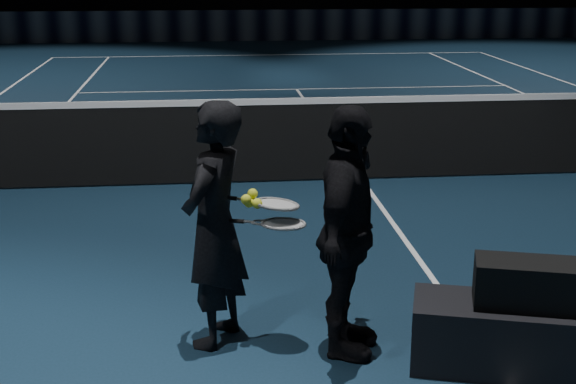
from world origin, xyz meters
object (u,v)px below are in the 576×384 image
object	(u,v)px
player_b	(347,233)
player_bench	(530,338)
player_a	(214,225)
racket_lower	(283,224)
racket_bag	(535,284)
tennis_balls	(253,200)
racket_upper	(277,204)

from	to	relation	value
player_b	player_bench	bearing A→B (deg)	-87.89
player_bench	player_a	distance (m)	2.08
player_a	player_bench	bearing A→B (deg)	99.52
player_a	racket_lower	distance (m)	0.45
racket_bag	racket_lower	bearing A→B (deg)	178.75
player_bench	tennis_balls	xyz separation A→B (m)	(-1.65, 0.53, 0.77)
racket_bag	racket_upper	xyz separation A→B (m)	(-1.50, 0.52, 0.39)
racket_bag	racket_lower	xyz separation A→B (m)	(-1.47, 0.47, 0.27)
racket_bag	racket_lower	size ratio (longest dim) A/B	1.04
player_bench	player_b	distance (m)	1.29
player_bench	player_b	xyz separation A→B (m)	(-1.08, 0.36, 0.59)
player_a	tennis_balls	size ratio (longest dim) A/B	13.43
racket_lower	racket_upper	distance (m)	0.13
racket_bag	player_a	distance (m)	2.00
racket_lower	racket_upper	size ratio (longest dim) A/B	1.00
player_bench	racket_bag	size ratio (longest dim) A/B	2.00
racket_upper	player_bench	bearing A→B (deg)	-6.70
racket_bag	tennis_balls	bearing A→B (deg)	178.73
player_bench	tennis_balls	distance (m)	1.90
player_a	player_b	xyz separation A→B (m)	(0.82, -0.24, 0.00)
racket_upper	player_b	bearing A→B (deg)	-9.08
player_bench	racket_bag	xyz separation A→B (m)	(0.00, 0.00, 0.36)
racket_bag	racket_upper	bearing A→B (deg)	177.35
racket_bag	player_b	bearing A→B (deg)	178.30
player_a	tennis_balls	xyz separation A→B (m)	(0.25, -0.07, 0.18)
player_a	racket_lower	bearing A→B (deg)	100.52
player_a	player_b	size ratio (longest dim) A/B	1.00
tennis_balls	racket_lower	bearing A→B (deg)	-17.95
player_bench	player_a	world-z (taller)	player_a
racket_bag	racket_upper	distance (m)	1.64
racket_bag	player_b	world-z (taller)	player_b
racket_bag	racket_upper	world-z (taller)	racket_upper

